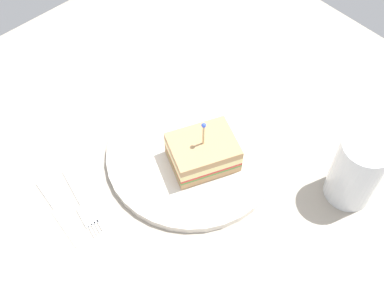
{
  "coord_description": "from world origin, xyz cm",
  "views": [
    {
      "loc": [
        30.32,
        33.16,
        65.54
      ],
      "look_at": [
        0.0,
        0.0,
        3.26
      ],
      "focal_mm": 46.65,
      "sensor_mm": 36.0,
      "label": 1
    }
  ],
  "objects_px": {
    "plate": "(192,154)",
    "knife": "(61,216)",
    "fork": "(84,207)",
    "sandwich_half_center": "(204,152)",
    "drink_glass": "(356,172)"
  },
  "relations": [
    {
      "from": "plate",
      "to": "knife",
      "type": "relative_size",
      "value": 2.13
    },
    {
      "from": "knife",
      "to": "plate",
      "type": "bearing_deg",
      "value": 166.88
    },
    {
      "from": "fork",
      "to": "knife",
      "type": "xyz_separation_m",
      "value": [
        0.03,
        -0.01,
        0.0
      ]
    },
    {
      "from": "sandwich_half_center",
      "to": "drink_glass",
      "type": "xyz_separation_m",
      "value": [
        -0.13,
        0.18,
        0.02
      ]
    },
    {
      "from": "drink_glass",
      "to": "fork",
      "type": "distance_m",
      "value": 0.4
    },
    {
      "from": "fork",
      "to": "knife",
      "type": "height_order",
      "value": "same"
    },
    {
      "from": "sandwich_half_center",
      "to": "drink_glass",
      "type": "relative_size",
      "value": 1.0
    },
    {
      "from": "plate",
      "to": "sandwich_half_center",
      "type": "xyz_separation_m",
      "value": [
        -0.0,
        0.02,
        0.03
      ]
    },
    {
      "from": "sandwich_half_center",
      "to": "knife",
      "type": "distance_m",
      "value": 0.23
    },
    {
      "from": "drink_glass",
      "to": "fork",
      "type": "bearing_deg",
      "value": -38.33
    },
    {
      "from": "plate",
      "to": "fork",
      "type": "distance_m",
      "value": 0.19
    },
    {
      "from": "knife",
      "to": "drink_glass",
      "type": "bearing_deg",
      "value": 143.28
    },
    {
      "from": "sandwich_half_center",
      "to": "fork",
      "type": "bearing_deg",
      "value": -19.16
    },
    {
      "from": "sandwich_half_center",
      "to": "drink_glass",
      "type": "bearing_deg",
      "value": 125.03
    },
    {
      "from": "sandwich_half_center",
      "to": "drink_glass",
      "type": "distance_m",
      "value": 0.22
    }
  ]
}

